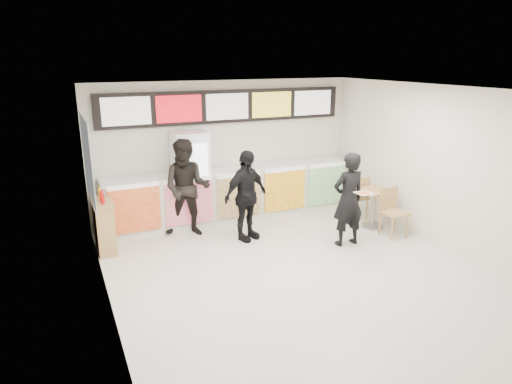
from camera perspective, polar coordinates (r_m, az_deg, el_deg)
floor at (r=7.70m, az=5.75°, el=-10.38°), size 7.00×7.00×0.00m
ceiling at (r=6.89m, az=6.48°, el=12.48°), size 7.00×7.00×0.00m
wall_back at (r=10.24m, az=-3.79°, el=5.38°), size 6.00×0.00×6.00m
wall_left at (r=6.26m, az=-18.45°, el=-2.74°), size 0.00×7.00×7.00m
wall_right at (r=9.00m, az=22.88°, el=2.55°), size 0.00×7.00×7.00m
service_counter at (r=10.09m, az=-2.88°, el=-0.20°), size 5.56×0.77×1.14m
menu_board at (r=10.02m, az=-3.72°, el=10.64°), size 5.50×0.14×0.70m
drinks_fridge at (r=9.70m, az=-8.10°, el=1.60°), size 0.70×0.67×2.00m
mirror_panel at (r=8.56m, az=-20.35°, el=3.88°), size 0.01×2.00×1.50m
customer_main at (r=8.74m, az=11.46°, el=-0.92°), size 0.66×0.43×1.80m
customer_left at (r=9.13m, az=-8.62°, el=0.48°), size 1.18×1.07×1.96m
customer_mid at (r=8.82m, az=-1.27°, el=-0.48°), size 1.14×0.79×1.79m
pizza_slice at (r=8.32m, az=13.34°, el=-0.09°), size 0.36×0.36×0.02m
cafe_table at (r=9.87m, az=14.54°, el=-1.13°), size 0.69×1.69×0.97m
condiment_ledge at (r=8.88m, az=-18.46°, el=-3.95°), size 0.35×0.87×1.16m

